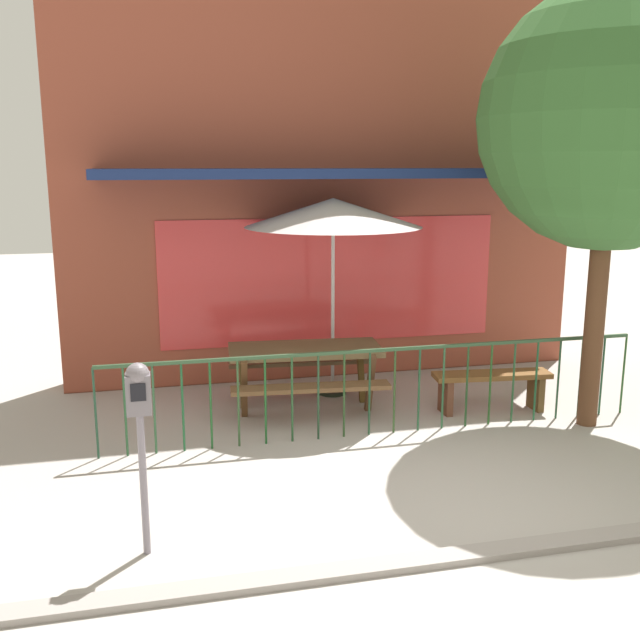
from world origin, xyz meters
name	(u,v)px	position (x,y,z in m)	size (l,w,h in m)	color
ground	(450,513)	(0.00, 0.00, 0.00)	(40.00, 40.00, 0.00)	#A9A39B
pub_storefront	(327,171)	(0.00, 4.40, 2.82)	(7.12, 1.50, 5.67)	#5A2F1F
patio_fence_front	(382,376)	(0.00, 1.90, 0.66)	(6.00, 0.04, 0.97)	#2D4B2F
picnic_table_left	(305,360)	(-0.65, 2.88, 0.61)	(1.91, 1.52, 0.79)	brown
patio_umbrella	(333,213)	(-0.17, 3.40, 2.31)	(2.19, 2.19, 2.50)	black
patio_bench	(492,383)	(1.50, 2.30, 0.35)	(1.43, 0.46, 0.48)	brown
parking_meter_near	(139,408)	(-2.51, -0.07, 1.16)	(0.18, 0.17, 1.51)	gray
street_tree	(611,119)	(2.38, 1.65, 3.37)	(2.79, 2.79, 4.77)	#54331F
curb_edge	(487,556)	(0.00, -0.70, 0.00)	(9.96, 0.20, 0.11)	gray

